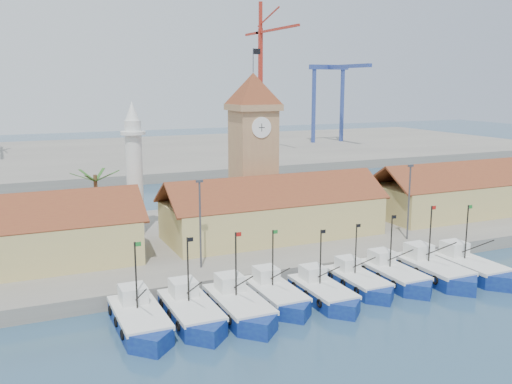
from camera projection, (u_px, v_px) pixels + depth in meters
name	position (u px, v px, depth m)	size (l,w,h in m)	color
ground	(368.00, 304.00, 52.29)	(400.00, 400.00, 0.00)	navy
quay	(260.00, 234.00, 73.66)	(140.00, 32.00, 1.50)	gray
terminal	(125.00, 155.00, 150.70)	(240.00, 80.00, 2.00)	gray
boat_0	(140.00, 322.00, 46.47)	(3.72, 10.19, 7.71)	navy
boat_1	(192.00, 314.00, 48.07)	(3.69, 10.10, 7.64)	navy
boat_2	(240.00, 308.00, 49.27)	(3.74, 10.26, 7.76)	navy
boat_3	(277.00, 296.00, 52.11)	(3.47, 9.50, 7.19)	navy
boat_4	(324.00, 294.00, 52.68)	(3.40, 9.32, 7.06)	navy
boat_5	(360.00, 283.00, 55.70)	(3.30, 9.03, 6.83)	navy
boat_6	(395.00, 277.00, 57.37)	(3.53, 9.67, 7.32)	navy
boat_7	(435.00, 272.00, 58.59)	(3.87, 10.61, 8.03)	navy
boat_8	(471.00, 269.00, 59.65)	(3.80, 10.40, 7.87)	navy
hall_center	(273.00, 216.00, 69.46)	(27.04, 10.13, 7.61)	tan
hall_right	(472.00, 195.00, 82.29)	(31.20, 10.13, 7.61)	tan
clock_tower	(253.00, 146.00, 73.33)	(5.80, 5.80, 22.70)	tan
minaret	(134.00, 168.00, 69.53)	(3.00, 3.00, 16.30)	silver
palm_tree	(96.00, 202.00, 66.39)	(5.60, 5.03, 8.39)	brown
lamp_posts	(309.00, 209.00, 62.02)	(80.70, 0.25, 9.03)	#3F3F44
crane_red_right	(263.00, 68.00, 155.52)	(1.00, 32.03, 39.41)	#AC281A
gantry	(334.00, 82.00, 168.95)	(13.00, 22.00, 23.20)	#304594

